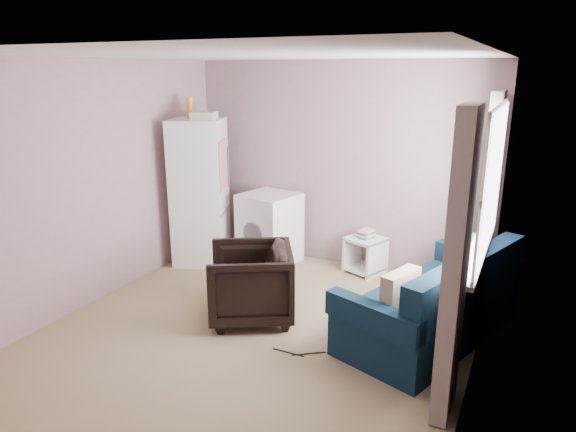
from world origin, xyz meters
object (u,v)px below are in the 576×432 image
Objects in this scene: fridge at (200,191)px; sofa at (435,306)px; washing_machine at (270,227)px; side_table at (365,252)px; armchair at (250,280)px.

fridge is 3.20m from sofa.
side_table is (1.21, 0.19, -0.21)m from washing_machine.
washing_machine is at bearing -171.31° from side_table.
sofa is at bearing 73.18° from armchair.
side_table is (2.01, 0.54, -0.66)m from fridge.
fridge is at bearing -143.98° from washing_machine.
washing_machine is (0.79, 0.35, -0.46)m from fridge.
side_table is at bearing 128.38° from armchair.
armchair is 1.81m from fridge.
fridge is 2.31× the size of washing_machine.
armchair reaches higher than side_table.
fridge is (-1.35, 1.10, 0.51)m from armchair.
washing_machine is 1.24m from side_table.
armchair is 1.77m from side_table.
sofa is at bearing -13.11° from washing_machine.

